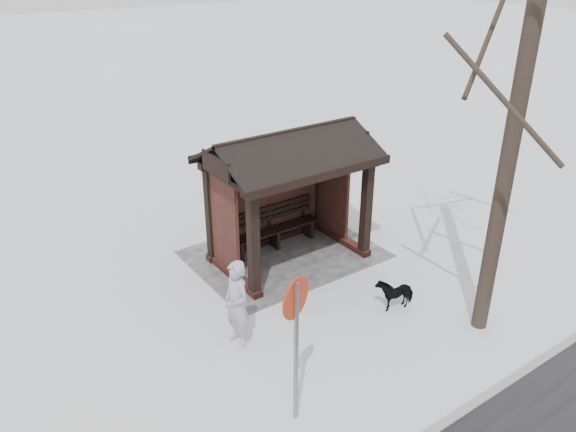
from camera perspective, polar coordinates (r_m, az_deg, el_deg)
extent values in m
plane|color=silver|center=(13.14, 0.12, -4.26)|extent=(120.00, 120.00, 0.00)
cube|color=gray|center=(10.01, 19.40, -16.94)|extent=(120.00, 0.15, 0.06)
cube|color=gray|center=(13.27, -0.38, -3.87)|extent=(4.20, 3.20, 0.02)
cube|color=#371914|center=(13.75, -2.04, -2.43)|extent=(3.30, 0.22, 0.16)
cube|color=#371914|center=(13.91, 5.19, -2.18)|extent=(0.22, 2.10, 0.16)
cube|color=#371914|center=(12.41, -5.58, -5.90)|extent=(0.22, 2.10, 0.16)
cube|color=black|center=(12.84, 7.94, 0.51)|extent=(0.20, 0.20, 2.30)
cube|color=black|center=(11.20, -3.51, -3.23)|extent=(0.20, 0.20, 2.30)
cube|color=black|center=(14.08, 3.02, 3.07)|extent=(0.20, 0.20, 2.30)
cube|color=black|center=(12.61, -7.83, 0.04)|extent=(0.20, 0.20, 2.30)
cube|color=black|center=(13.25, -2.12, 1.96)|extent=(2.80, 0.08, 2.14)
cube|color=black|center=(13.63, 4.53, 2.60)|extent=(0.08, 1.17, 2.14)
cube|color=black|center=(12.10, -6.56, -0.60)|extent=(0.08, 1.17, 2.14)
cube|color=black|center=(11.46, 2.73, 4.17)|extent=(3.40, 0.20, 0.18)
cube|color=black|center=(12.83, -2.20, 6.58)|extent=(3.40, 0.20, 0.18)
cylinder|color=black|center=(9.80, 22.33, 10.34)|extent=(0.29, 0.29, 8.55)
imported|color=#AEA3BF|center=(10.07, -5.23, -8.95)|extent=(0.43, 0.64, 1.70)
imported|color=black|center=(11.51, 10.81, -7.60)|extent=(0.82, 0.48, 0.65)
cylinder|color=gray|center=(8.40, 0.82, -13.81)|extent=(0.07, 0.07, 2.43)
cylinder|color=red|center=(7.84, 0.78, -8.36)|extent=(0.60, 0.27, 0.63)
cylinder|color=white|center=(7.85, 0.70, -8.29)|extent=(0.46, 0.21, 0.49)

